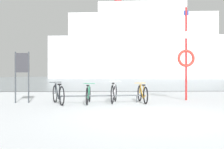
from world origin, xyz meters
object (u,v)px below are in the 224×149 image
info_sign (22,68)px  bicycle_2 (114,93)px  bicycle_1 (88,94)px  bicycle_3 (142,94)px  ferry_ship (144,48)px  bicycle_0 (58,94)px  rescue_post (186,56)px

info_sign → bicycle_2: bearing=-0.8°
bicycle_1 → bicycle_3: (2.10, 0.28, -0.00)m
bicycle_2 → ferry_ship: bearing=79.8°
bicycle_0 → ferry_ship: ferry_ship is taller
bicycle_0 → rescue_post: bearing=13.7°
ferry_ship → rescue_post: bearing=-97.4°
ferry_ship → info_sign: bearing=-103.5°
ferry_ship → bicycle_3: bearing=-99.2°
bicycle_1 → rescue_post: (4.11, 1.15, 1.55)m
bicycle_2 → info_sign: info_sign is taller
bicycle_2 → ferry_ship: ferry_ship is taller
info_sign → rescue_post: bearing=7.0°
bicycle_2 → info_sign: size_ratio=0.84×
bicycle_1 → bicycle_2: bearing=15.9°
info_sign → ferry_ship: 62.13m
bicycle_0 → bicycle_1: bicycle_0 is taller
bicycle_0 → info_sign: (-1.46, 0.44, 0.98)m
bicycle_1 → ferry_ship: size_ratio=0.03×
info_sign → ferry_ship: bearing=76.5°
bicycle_1 → info_sign: (-2.58, 0.33, 1.00)m
bicycle_0 → bicycle_3: bicycle_0 is taller
bicycle_3 → info_sign: bearing=179.4°
bicycle_3 → rescue_post: 2.69m
info_sign → ferry_ship: size_ratio=0.04×
bicycle_0 → rescue_post: rescue_post is taller
bicycle_1 → bicycle_2: (0.98, 0.28, 0.03)m
bicycle_0 → bicycle_1: bearing=5.9°
bicycle_2 → rescue_post: rescue_post is taller
bicycle_0 → rescue_post: (5.22, 1.27, 1.53)m
bicycle_0 → bicycle_2: bicycle_2 is taller
bicycle_0 → bicycle_2: bearing=10.7°
bicycle_2 → rescue_post: size_ratio=0.42×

